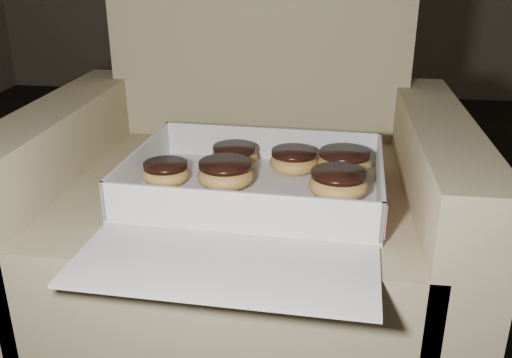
{
  "coord_description": "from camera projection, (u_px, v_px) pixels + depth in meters",
  "views": [
    {
      "loc": [
        -0.13,
        -0.91,
        0.79
      ],
      "look_at": [
        -0.25,
        -0.0,
        0.41
      ],
      "focal_mm": 40.0,
      "sensor_mm": 36.0,
      "label": 1
    }
  ],
  "objects": [
    {
      "name": "donut_a",
      "position": [
        344.0,
        162.0,
        1.05
      ],
      "size": [
        0.1,
        0.1,
        0.05
      ],
      "color": "#C49144",
      "rests_on": "bakery_box"
    },
    {
      "name": "armchair",
      "position": [
        245.0,
        221.0,
        1.16
      ],
      "size": [
        0.82,
        0.69,
        0.85
      ],
      "color": "#988A61",
      "rests_on": "floor"
    },
    {
      "name": "donut_c",
      "position": [
        166.0,
        173.0,
        1.02
      ],
      "size": [
        0.08,
        0.08,
        0.04
      ],
      "color": "#C49144",
      "rests_on": "bakery_box"
    },
    {
      "name": "bakery_box",
      "position": [
        253.0,
        197.0,
        0.96
      ],
      "size": [
        0.45,
        0.52,
        0.07
      ],
      "rotation": [
        0.0,
        0.0,
        -0.05
      ],
      "color": "silver",
      "rests_on": "armchair"
    },
    {
      "name": "donut_d",
      "position": [
        225.0,
        174.0,
        1.0
      ],
      "size": [
        0.1,
        0.1,
        0.05
      ],
      "color": "#C49144",
      "rests_on": "bakery_box"
    },
    {
      "name": "donut_f",
      "position": [
        235.0,
        156.0,
        1.09
      ],
      "size": [
        0.09,
        0.09,
        0.04
      ],
      "color": "#C49144",
      "rests_on": "bakery_box"
    },
    {
      "name": "crumb_d",
      "position": [
        154.0,
        198.0,
        0.97
      ],
      "size": [
        0.01,
        0.01,
        0.0
      ],
      "primitive_type": "ellipsoid",
      "color": "black",
      "rests_on": "bakery_box"
    },
    {
      "name": "crumb_c",
      "position": [
        147.0,
        209.0,
        0.93
      ],
      "size": [
        0.01,
        0.01,
        0.0
      ],
      "primitive_type": "ellipsoid",
      "color": "black",
      "rests_on": "bakery_box"
    },
    {
      "name": "crumb_b",
      "position": [
        287.0,
        196.0,
        0.97
      ],
      "size": [
        0.01,
        0.01,
        0.0
      ],
      "primitive_type": "ellipsoid",
      "color": "black",
      "rests_on": "bakery_box"
    },
    {
      "name": "crumb_a",
      "position": [
        227.0,
        203.0,
        0.95
      ],
      "size": [
        0.01,
        0.01,
        0.0
      ],
      "primitive_type": "ellipsoid",
      "color": "black",
      "rests_on": "bakery_box"
    },
    {
      "name": "donut_e",
      "position": [
        338.0,
        184.0,
        0.96
      ],
      "size": [
        0.1,
        0.1,
        0.05
      ],
      "color": "#C49144",
      "rests_on": "bakery_box"
    },
    {
      "name": "donut_b",
      "position": [
        294.0,
        161.0,
        1.07
      ],
      "size": [
        0.09,
        0.09,
        0.05
      ],
      "color": "#C49144",
      "rests_on": "bakery_box"
    }
  ]
}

